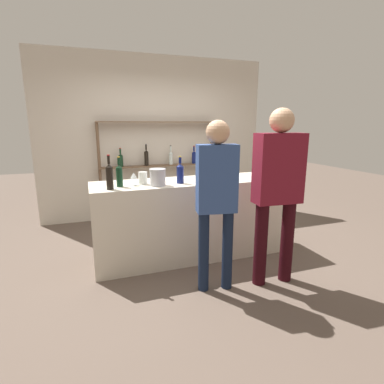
{
  "coord_description": "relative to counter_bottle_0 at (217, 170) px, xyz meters",
  "views": [
    {
      "loc": [
        -1.21,
        -3.41,
        1.65
      ],
      "look_at": [
        0.0,
        0.0,
        0.83
      ],
      "focal_mm": 28.0,
      "sensor_mm": 36.0,
      "label": 1
    }
  ],
  "objects": [
    {
      "name": "customer_center",
      "position": [
        -0.34,
        -0.74,
        -0.09
      ],
      "size": [
        0.4,
        0.23,
        1.69
      ],
      "rotation": [
        0.0,
        0.0,
        1.4
      ],
      "color": "#121C33",
      "rests_on": "ground_plane"
    },
    {
      "name": "bar_counter",
      "position": [
        -0.28,
        0.12,
        -0.62
      ],
      "size": [
        2.42,
        0.67,
        0.97
      ],
      "primitive_type": "cube",
      "color": "beige",
      "rests_on": "ground_plane"
    },
    {
      "name": "wine_glass",
      "position": [
        -1.0,
        0.05,
        -0.03
      ],
      "size": [
        0.08,
        0.08,
        0.15
      ],
      "color": "silver",
      "rests_on": "bar_counter"
    },
    {
      "name": "ground_plane",
      "position": [
        -0.28,
        0.12,
        -1.11
      ],
      "size": [
        16.0,
        16.0,
        0.0
      ],
      "primitive_type": "plane",
      "color": "brown"
    },
    {
      "name": "counter_bottle_4",
      "position": [
        0.78,
        0.14,
        -0.02
      ],
      "size": [
        0.09,
        0.09,
        0.31
      ],
      "color": "black",
      "rests_on": "bar_counter"
    },
    {
      "name": "counter_bottle_1",
      "position": [
        -1.27,
        -0.08,
        0.01
      ],
      "size": [
        0.07,
        0.07,
        0.37
      ],
      "color": "black",
      "rests_on": "bar_counter"
    },
    {
      "name": "counter_bottle_3",
      "position": [
        -1.16,
        0.03,
        -0.0
      ],
      "size": [
        0.07,
        0.07,
        0.33
      ],
      "color": "black",
      "rests_on": "bar_counter"
    },
    {
      "name": "counter_bottle_2",
      "position": [
        -0.47,
        0.0,
        -0.01
      ],
      "size": [
        0.08,
        0.08,
        0.32
      ],
      "color": "#0F1956",
      "rests_on": "bar_counter"
    },
    {
      "name": "customer_right",
      "position": [
        0.3,
        -0.81,
        -0.05
      ],
      "size": [
        0.49,
        0.25,
        1.8
      ],
      "rotation": [
        0.0,
        0.0,
        1.49
      ],
      "color": "black",
      "rests_on": "ground_plane"
    },
    {
      "name": "back_wall",
      "position": [
        -0.28,
        2.06,
        0.29
      ],
      "size": [
        4.02,
        0.12,
        2.8
      ],
      "primitive_type": "cube",
      "color": "beige",
      "rests_on": "ground_plane"
    },
    {
      "name": "back_shelf",
      "position": [
        -0.29,
        1.88,
        0.02
      ],
      "size": [
        2.07,
        0.18,
        1.69
      ],
      "color": "brown",
      "rests_on": "ground_plane"
    },
    {
      "name": "counter_bottle_0",
      "position": [
        0.0,
        0.0,
        0.0
      ],
      "size": [
        0.07,
        0.07,
        0.36
      ],
      "color": "silver",
      "rests_on": "bar_counter"
    },
    {
      "name": "cork_jar",
      "position": [
        -0.89,
        0.09,
        -0.06
      ],
      "size": [
        0.1,
        0.1,
        0.14
      ],
      "color": "silver",
      "rests_on": "bar_counter"
    },
    {
      "name": "ice_bucket",
      "position": [
        -0.75,
        -0.05,
        -0.04
      ],
      "size": [
        0.18,
        0.18,
        0.19
      ],
      "color": "#B2B2B7",
      "rests_on": "bar_counter"
    }
  ]
}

